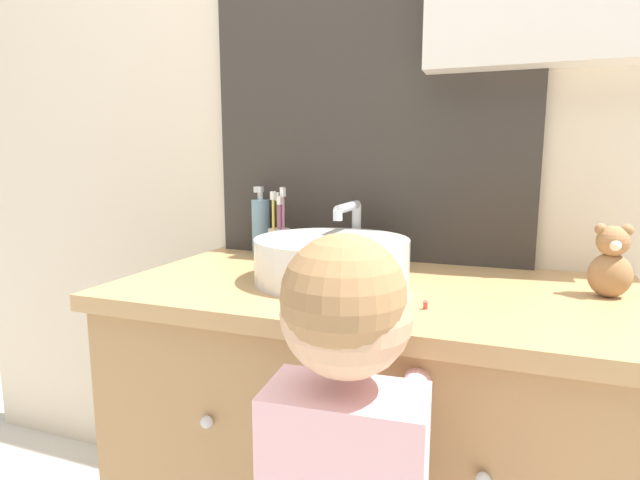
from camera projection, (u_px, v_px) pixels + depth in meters
wall_back at (413, 77)px, 1.30m from camera, size 3.20×0.18×2.50m
vanity_counter at (371, 450)px, 1.15m from camera, size 1.11×0.59×0.79m
sink_basin at (333, 258)px, 1.11m from camera, size 0.34×0.40×0.17m
toothbrush_holder at (279, 239)px, 1.35m from camera, size 0.06×0.06×0.20m
soap_dispenser at (261, 226)px, 1.42m from camera, size 0.05×0.05×0.19m
teddy_bear at (611, 263)px, 0.98m from camera, size 0.08×0.07×0.15m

